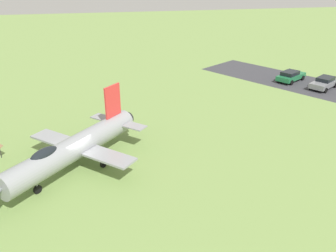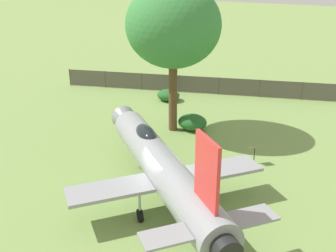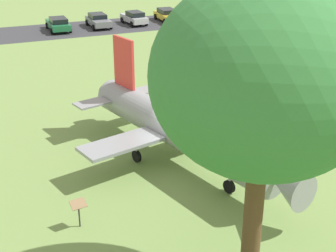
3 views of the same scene
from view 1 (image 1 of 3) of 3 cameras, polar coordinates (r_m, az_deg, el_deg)
The scene contains 6 objects.
ground_plane at distance 27.15m, azimuth -14.81°, elevation -6.83°, with size 200.00×200.00×0.00m, color #75934C.
parking_strip at distance 47.21m, azimuth 26.08°, elevation 5.15°, with size 36.58×8.00×0.00m, color #38383D.
display_jet at distance 26.05m, azimuth -15.83°, elevation -3.78°, with size 11.43×11.92×5.30m.
info_plaque at distance 30.32m, azimuth -26.12°, elevation -3.35°, with size 0.70×0.71×1.14m.
parked_car_gray at distance 47.60m, azimuth 24.43°, elevation 6.56°, with size 4.75×3.98×1.41m.
parked_car_green at distance 49.06m, azimuth 19.65°, elevation 7.84°, with size 4.92×4.06×1.41m.
Camera 1 is at (2.21, -23.24, 13.86)m, focal length 36.82 mm.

